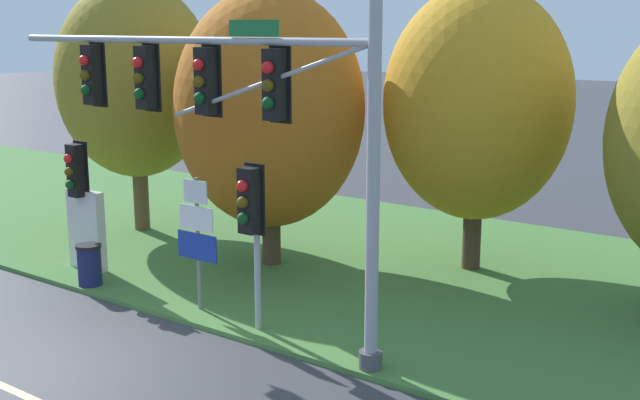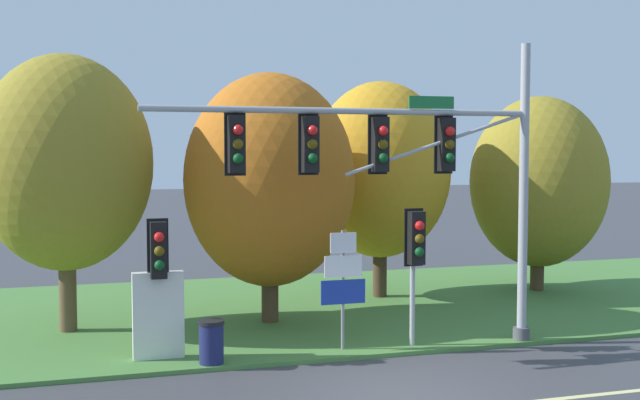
{
  "view_description": "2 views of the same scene",
  "coord_description": "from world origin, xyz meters",
  "views": [
    {
      "loc": [
        11.15,
        -7.91,
        5.75
      ],
      "look_at": [
        2.08,
        4.45,
        2.42
      ],
      "focal_mm": 45.0,
      "sensor_mm": 36.0,
      "label": 1
    },
    {
      "loc": [
        -5.82,
        -13.93,
        4.66
      ],
      "look_at": [
        -0.6,
        3.04,
        3.53
      ],
      "focal_mm": 45.0,
      "sensor_mm": 36.0,
      "label": 2
    }
  ],
  "objects": [
    {
      "name": "ground_plane",
      "position": [
        0.0,
        0.0,
        0.0
      ],
      "size": [
        160.0,
        160.0,
        0.0
      ],
      "primitive_type": "plane",
      "color": "#3D3D42"
    },
    {
      "name": "grass_verge",
      "position": [
        0.0,
        8.25,
        0.05
      ],
      "size": [
        48.0,
        11.5,
        0.1
      ],
      "primitive_type": "cube",
      "color": "#477A38",
      "rests_on": "ground"
    },
    {
      "name": "traffic_signal_mast",
      "position": [
        1.32,
        2.76,
        4.4
      ],
      "size": [
        9.12,
        0.49,
        7.03
      ],
      "color": "#9EA0A5",
      "rests_on": "grass_verge"
    },
    {
      "name": "pedestrian_signal_near_kerb",
      "position": [
        -4.11,
        3.41,
        2.32
      ],
      "size": [
        0.46,
        0.55,
        3.07
      ],
      "color": "#9EA0A5",
      "rests_on": "grass_verge"
    },
    {
      "name": "pedestrian_signal_further_along",
      "position": [
        1.65,
        2.87,
        2.43
      ],
      "size": [
        0.46,
        0.55,
        3.2
      ],
      "color": "#9EA0A5",
      "rests_on": "grass_verge"
    },
    {
      "name": "route_sign_post",
      "position": [
        -0.02,
        3.14,
        1.74
      ],
      "size": [
        1.06,
        0.08,
        2.73
      ],
      "color": "slate",
      "rests_on": "grass_verge"
    },
    {
      "name": "tree_nearest_road",
      "position": [
        -6.02,
        6.93,
        4.31
      ],
      "size": [
        4.3,
        4.3,
        6.91
      ],
      "color": "brown",
      "rests_on": "grass_verge"
    },
    {
      "name": "tree_left_of_mast",
      "position": [
        -0.91,
        6.53,
        3.85
      ],
      "size": [
        4.48,
        4.48,
        6.56
      ],
      "color": "#4C3823",
      "rests_on": "grass_verge"
    },
    {
      "name": "tree_behind_signpost",
      "position": [
        3.18,
        9.03,
        4.02
      ],
      "size": [
        4.32,
        4.32,
        6.63
      ],
      "color": "#423021",
      "rests_on": "grass_verge"
    },
    {
      "name": "tree_mid_verge",
      "position": [
        8.48,
        8.61,
        3.6
      ],
      "size": [
        4.39,
        4.39,
        6.26
      ],
      "color": "#4C3823",
      "rests_on": "grass_verge"
    },
    {
      "name": "info_kiosk",
      "position": [
        -4.12,
        3.58,
        1.04
      ],
      "size": [
        1.1,
        0.24,
        1.9
      ],
      "color": "silver",
      "rests_on": "grass_verge"
    },
    {
      "name": "trash_bin",
      "position": [
        -3.09,
        2.82,
        0.57
      ],
      "size": [
        0.56,
        0.56,
        0.93
      ],
      "color": "#191E4C",
      "rests_on": "grass_verge"
    }
  ]
}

